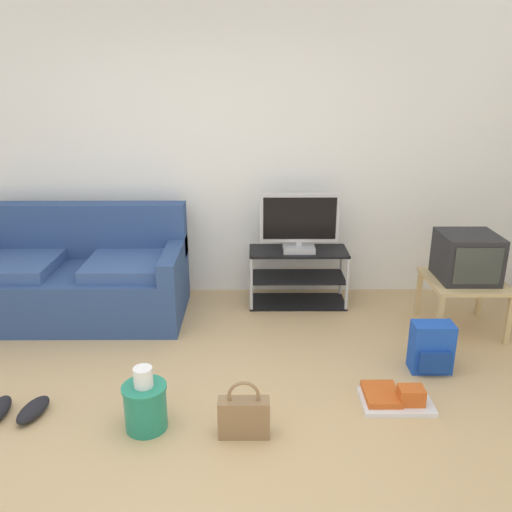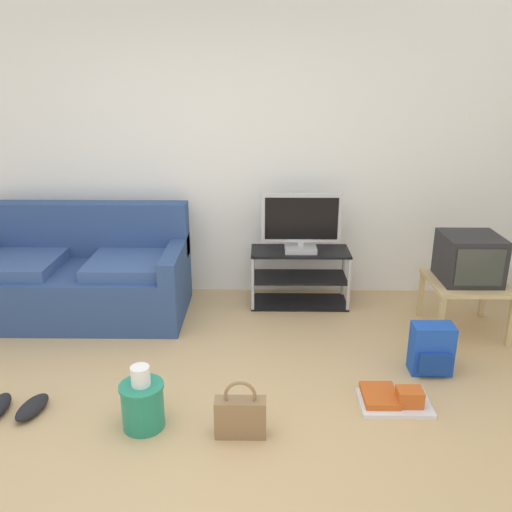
% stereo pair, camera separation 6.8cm
% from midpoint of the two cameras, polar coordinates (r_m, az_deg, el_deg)
% --- Properties ---
extents(ground_plane, '(9.00, 9.80, 0.02)m').
position_cam_midpoint_polar(ground_plane, '(3.18, -8.34, -20.65)').
color(ground_plane, tan).
extents(wall_back, '(9.00, 0.10, 2.70)m').
position_cam_midpoint_polar(wall_back, '(4.93, -4.73, 11.25)').
color(wall_back, white).
rests_on(wall_back, ground_plane).
extents(couch, '(1.84, 0.90, 0.93)m').
position_cam_midpoint_polar(couch, '(4.86, -18.11, -2.12)').
color(couch, navy).
rests_on(couch, ground_plane).
extents(tv_stand, '(0.88, 0.38, 0.52)m').
position_cam_midpoint_polar(tv_stand, '(4.84, 5.11, -2.30)').
color(tv_stand, black).
rests_on(tv_stand, ground_plane).
extents(flat_tv, '(0.70, 0.22, 0.52)m').
position_cam_midpoint_polar(flat_tv, '(4.66, 5.32, 3.52)').
color(flat_tv, '#B2B2B7').
rests_on(flat_tv, tv_stand).
extents(side_table, '(0.60, 0.60, 0.44)m').
position_cam_midpoint_polar(side_table, '(4.62, 22.12, -3.16)').
color(side_table, tan).
rests_on(side_table, ground_plane).
extents(crt_tv, '(0.45, 0.45, 0.38)m').
position_cam_midpoint_polar(crt_tv, '(4.55, 22.43, -0.21)').
color(crt_tv, '#232326').
rests_on(crt_tv, side_table).
extents(backpack, '(0.29, 0.24, 0.37)m').
position_cam_midpoint_polar(backpack, '(3.98, 18.89, -9.51)').
color(backpack, blue).
rests_on(backpack, ground_plane).
extents(handbag, '(0.30, 0.11, 0.36)m').
position_cam_midpoint_polar(handbag, '(3.21, -1.06, -16.86)').
color(handbag, olive).
rests_on(handbag, ground_plane).
extents(cleaning_bucket, '(0.27, 0.27, 0.41)m').
position_cam_midpoint_polar(cleaning_bucket, '(3.32, -11.55, -15.18)').
color(cleaning_bucket, '#238466').
rests_on(cleaning_bucket, ground_plane).
extents(sneakers_pair, '(0.38, 0.31, 0.09)m').
position_cam_midpoint_polar(sneakers_pair, '(3.73, -24.09, -14.68)').
color(sneakers_pair, black).
rests_on(sneakers_pair, ground_plane).
extents(floor_tray, '(0.45, 0.32, 0.14)m').
position_cam_midpoint_polar(floor_tray, '(3.62, 15.19, -14.71)').
color(floor_tray, silver).
rests_on(floor_tray, ground_plane).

